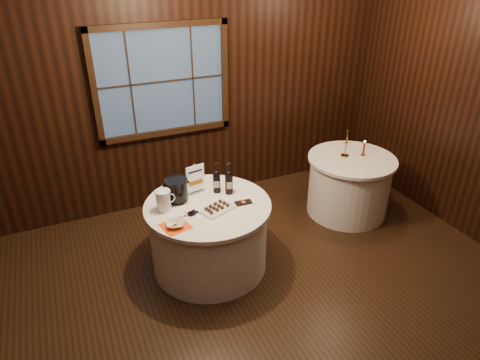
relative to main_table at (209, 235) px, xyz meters
name	(u,v)px	position (x,y,z in m)	size (l,w,h in m)	color
ground	(249,330)	(0.00, -1.00, -0.39)	(6.00, 6.00, 0.00)	black
back_wall	(163,90)	(0.00, 1.48, 1.16)	(6.00, 0.10, 3.00)	black
main_table	(209,235)	(0.00, 0.00, 0.00)	(1.28, 1.28, 0.77)	white
side_table	(349,185)	(2.00, 0.30, 0.00)	(1.08, 1.08, 0.77)	white
sign_stand	(195,183)	(-0.04, 0.26, 0.50)	(0.20, 0.13, 0.33)	#AFAEB5
port_bottle_left	(217,180)	(0.17, 0.19, 0.53)	(0.08, 0.09, 0.33)	black
port_bottle_right	(229,180)	(0.28, 0.11, 0.53)	(0.08, 0.09, 0.35)	black
ice_bucket	(177,190)	(-0.26, 0.18, 0.51)	(0.24, 0.24, 0.24)	black
chocolate_plate	(216,208)	(0.04, -0.14, 0.40)	(0.38, 0.32, 0.05)	white
chocolate_box	(243,203)	(0.33, -0.13, 0.39)	(0.17, 0.09, 0.01)	black
grape_bunch	(193,213)	(-0.20, -0.13, 0.40)	(0.17, 0.08, 0.04)	black
glass_pitcher	(164,200)	(-0.43, 0.07, 0.49)	(0.20, 0.15, 0.21)	white
orange_napkin	(176,226)	(-0.41, -0.25, 0.38)	(0.24, 0.24, 0.00)	#F24D14
cracker_bowl	(175,224)	(-0.41, -0.25, 0.41)	(0.16, 0.16, 0.04)	white
brass_candlestick	(346,147)	(1.94, 0.37, 0.51)	(0.10, 0.10, 0.36)	#BB813A
red_candle	(364,150)	(2.15, 0.30, 0.46)	(0.06, 0.06, 0.21)	#BB813A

